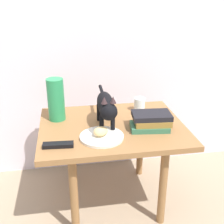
% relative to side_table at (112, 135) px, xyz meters
% --- Properties ---
extents(ground_plane, '(6.00, 6.00, 0.00)m').
position_rel_side_table_xyz_m(ground_plane, '(0.00, 0.00, -0.46)').
color(ground_plane, gray).
extents(back_panel, '(4.00, 0.04, 2.20)m').
position_rel_side_table_xyz_m(back_panel, '(0.00, 0.44, 0.64)').
color(back_panel, silver).
rests_on(back_panel, ground).
extents(side_table, '(0.82, 0.64, 0.52)m').
position_rel_side_table_xyz_m(side_table, '(0.00, 0.00, 0.00)').
color(side_table, olive).
rests_on(side_table, ground).
extents(plate, '(0.23, 0.23, 0.01)m').
position_rel_side_table_xyz_m(plate, '(-0.08, -0.15, 0.07)').
color(plate, silver).
rests_on(plate, side_table).
extents(bread_roll, '(0.10, 0.09, 0.05)m').
position_rel_side_table_xyz_m(bread_roll, '(-0.08, -0.15, 0.10)').
color(bread_roll, '#E0BC7A').
rests_on(bread_roll, plate).
extents(cat, '(0.10, 0.48, 0.23)m').
position_rel_side_table_xyz_m(cat, '(-0.04, -0.03, 0.20)').
color(cat, black).
rests_on(cat, side_table).
extents(book_stack, '(0.23, 0.16, 0.09)m').
position_rel_side_table_xyz_m(book_stack, '(0.20, -0.08, 0.11)').
color(book_stack, '#336B4C').
rests_on(book_stack, side_table).
extents(green_vase, '(0.10, 0.10, 0.25)m').
position_rel_side_table_xyz_m(green_vase, '(-0.31, 0.13, 0.19)').
color(green_vase, '#288C51').
rests_on(green_vase, side_table).
extents(candle_jar, '(0.07, 0.07, 0.08)m').
position_rel_side_table_xyz_m(candle_jar, '(0.21, 0.18, 0.10)').
color(candle_jar, silver).
rests_on(candle_jar, side_table).
extents(tv_remote, '(0.15, 0.05, 0.02)m').
position_rel_side_table_xyz_m(tv_remote, '(-0.30, -0.20, 0.08)').
color(tv_remote, black).
rests_on(tv_remote, side_table).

